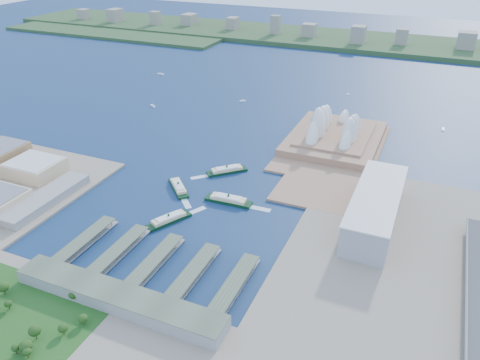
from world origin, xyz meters
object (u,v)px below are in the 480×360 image
at_px(ferry_a, 178,186).
at_px(ferry_c, 169,218).
at_px(opera_house, 336,123).
at_px(toaster_building, 375,208).
at_px(ferry_b, 227,169).
at_px(ferry_d, 228,198).

height_order(ferry_a, ferry_c, same).
height_order(opera_house, ferry_a, opera_house).
xyz_separation_m(toaster_building, ferry_a, (-235.63, -16.95, -15.55)).
relative_size(toaster_building, ferry_b, 2.87).
xyz_separation_m(ferry_a, ferry_c, (26.97, -67.59, 0.00)).
bearing_deg(toaster_building, opera_house, 114.23).
bearing_deg(ferry_d, opera_house, -20.96).
xyz_separation_m(opera_house, toaster_building, (90.00, -200.00, -11.50)).
bearing_deg(ferry_a, toaster_building, -40.21).
bearing_deg(ferry_d, toaster_building, -84.99).
bearing_deg(opera_house, ferry_b, -125.76).
height_order(opera_house, ferry_b, opera_house).
relative_size(opera_house, ferry_c, 3.44).
relative_size(ferry_b, ferry_d, 0.95).
relative_size(toaster_building, ferry_d, 2.73).
xyz_separation_m(opera_house, ferry_a, (-145.63, -216.95, -27.05)).
height_order(toaster_building, ferry_c, toaster_building).
bearing_deg(toaster_building, ferry_b, 166.34).
bearing_deg(opera_house, toaster_building, -65.77).
xyz_separation_m(ferry_a, ferry_b, (36.46, 65.36, 0.16)).
distance_m(opera_house, toaster_building, 219.62).
bearing_deg(ferry_c, toaster_building, -130.02).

